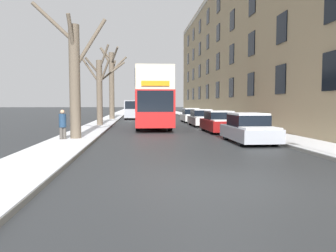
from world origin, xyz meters
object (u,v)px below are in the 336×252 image
at_px(parked_car_0, 249,129).
at_px(parked_car_2, 201,118).
at_px(bare_tree_left_1, 100,88).
at_px(pedestrian_left_sidewalk, 63,124).
at_px(bare_tree_left_2, 112,82).
at_px(double_decker_bus, 152,96).
at_px(parked_car_3, 191,116).
at_px(bare_tree_left_0, 74,77).
at_px(oncoming_van, 133,109).
at_px(parked_car_1, 219,122).

xyz_separation_m(parked_car_0, parked_car_2, (0.00, 12.07, -0.01)).
relative_size(bare_tree_left_1, parked_car_2, 1.54).
xyz_separation_m(parked_car_2, pedestrian_left_sidewalk, (-9.20, -11.10, 0.23)).
bearing_deg(parked_car_2, bare_tree_left_1, -178.23).
bearing_deg(bare_tree_left_2, double_decker_bus, -71.36).
height_order(bare_tree_left_2, parked_car_3, bare_tree_left_2).
xyz_separation_m(bare_tree_left_0, pedestrian_left_sidewalk, (-0.53, -0.47, -2.41)).
distance_m(parked_car_3, pedestrian_left_sidewalk, 19.09).
bearing_deg(parked_car_3, pedestrian_left_sidewalk, -118.82).
bearing_deg(parked_car_0, parked_car_3, 90.00).
distance_m(bare_tree_left_0, oncoming_van, 23.89).
distance_m(bare_tree_left_1, pedestrian_left_sidewalk, 11.10).
distance_m(bare_tree_left_0, pedestrian_left_sidewalk, 2.51).
xyz_separation_m(bare_tree_left_2, double_decker_bus, (4.10, -12.15, -1.81)).
bearing_deg(parked_car_0, bare_tree_left_2, 110.55).
bearing_deg(pedestrian_left_sidewalk, oncoming_van, -116.67).
bearing_deg(parked_car_1, pedestrian_left_sidewalk, -151.97).
bearing_deg(oncoming_van, double_decker_bus, -83.22).
xyz_separation_m(parked_car_0, oncoming_van, (-6.09, 25.09, 0.57)).
xyz_separation_m(parked_car_2, oncoming_van, (-6.09, 13.03, 0.58)).
xyz_separation_m(parked_car_1, pedestrian_left_sidewalk, (-9.20, -4.90, 0.23)).
bearing_deg(bare_tree_left_0, oncoming_van, 83.77).
height_order(parked_car_0, parked_car_1, parked_car_0).
bearing_deg(pedestrian_left_sidewalk, parked_car_3, -138.13).
bearing_deg(oncoming_van, parked_car_2, -64.95).
bearing_deg(pedestrian_left_sidewalk, parked_car_2, -148.97).
distance_m(bare_tree_left_1, bare_tree_left_2, 10.75).
distance_m(bare_tree_left_0, parked_car_3, 18.62).
relative_size(double_decker_bus, parked_car_2, 2.33).
relative_size(bare_tree_left_2, parked_car_1, 1.92).
xyz_separation_m(bare_tree_left_0, parked_car_3, (8.67, 16.26, -2.64)).
relative_size(bare_tree_left_1, parked_car_0, 1.58).
distance_m(bare_tree_left_0, double_decker_bus, 9.95).
bearing_deg(parked_car_2, bare_tree_left_2, 128.95).
relative_size(bare_tree_left_0, parked_car_3, 1.79).
relative_size(bare_tree_left_0, bare_tree_left_1, 1.06).
bearing_deg(parked_car_3, parked_car_1, -90.00).
bearing_deg(bare_tree_left_1, parked_car_1, -34.75).
height_order(bare_tree_left_1, double_decker_bus, bare_tree_left_1).
height_order(parked_car_0, oncoming_van, oncoming_van).
relative_size(bare_tree_left_0, parked_car_1, 1.61).
xyz_separation_m(double_decker_bus, pedestrian_left_sidewalk, (-4.87, -9.39, -1.63)).
xyz_separation_m(double_decker_bus, parked_car_1, (4.33, -4.49, -1.86)).
distance_m(bare_tree_left_1, oncoming_van, 13.66).
height_order(bare_tree_left_1, pedestrian_left_sidewalk, bare_tree_left_1).
bearing_deg(double_decker_bus, pedestrian_left_sidewalk, -117.42).
bearing_deg(parked_car_0, parked_car_2, 90.00).
bearing_deg(bare_tree_left_0, bare_tree_left_1, 89.41).
height_order(bare_tree_left_2, parked_car_1, bare_tree_left_2).
bearing_deg(parked_car_0, bare_tree_left_0, 170.65).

